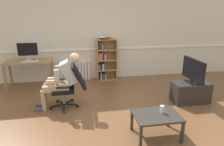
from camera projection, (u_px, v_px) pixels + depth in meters
name	position (u px, v px, depth m)	size (l,w,h in m)	color
ground_plane	(112.00, 120.00, 4.07)	(18.00, 18.00, 0.00)	brown
back_wall	(96.00, 35.00, 6.16)	(12.00, 0.13, 2.70)	beige
computer_desk	(29.00, 65.00, 5.58)	(1.22, 0.58, 0.76)	#9E7547
imac_monitor	(28.00, 50.00, 5.53)	(0.56, 0.14, 0.49)	silver
keyboard	(29.00, 62.00, 5.41)	(0.38, 0.12, 0.02)	silver
computer_mouse	(37.00, 61.00, 5.47)	(0.06, 0.10, 0.03)	white
bookshelf	(105.00, 60.00, 6.21)	(0.61, 0.29, 1.33)	#AD7F4C
radiator	(75.00, 71.00, 6.25)	(0.89, 0.08, 0.57)	white
office_chair	(70.00, 84.00, 4.48)	(0.81, 0.61, 0.97)	black
person_seated	(61.00, 79.00, 4.42)	(1.01, 0.40, 1.21)	tan
tv_stand	(190.00, 92.00, 4.80)	(0.84, 0.43, 0.47)	#2D2823
tv_screen	(193.00, 71.00, 4.65)	(0.21, 0.82, 0.56)	black
coffee_table	(156.00, 117.00, 3.46)	(0.76, 0.58, 0.41)	#332D28
drinking_glass	(162.00, 109.00, 3.49)	(0.07, 0.07, 0.13)	silver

